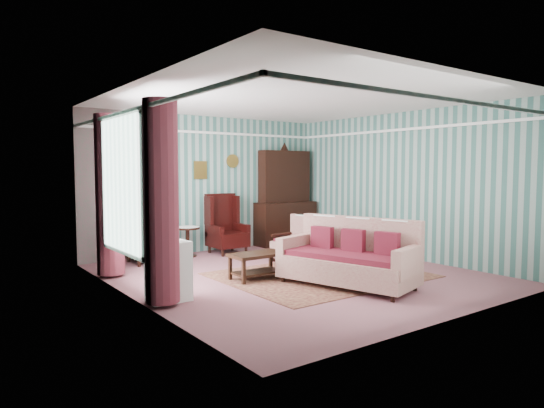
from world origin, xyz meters
TOP-DOWN VIEW (x-y plane):
  - floor at (0.00, 0.00)m, footprint 6.00×6.00m
  - room_shell at (-0.62, 0.18)m, footprint 5.53×6.02m
  - bookcase at (-1.35, 2.84)m, footprint 0.80×0.28m
  - dresser_hutch at (1.90, 2.72)m, footprint 1.50×0.56m
  - wingback_left at (-1.60, 2.45)m, footprint 0.76×0.80m
  - wingback_right at (0.15, 2.45)m, footprint 0.76×0.80m
  - seated_woman at (-1.60, 2.45)m, footprint 0.44×0.40m
  - round_side_table at (-0.70, 2.60)m, footprint 0.50×0.50m
  - nest_table at (2.47, 0.90)m, footprint 0.45×0.38m
  - plant_stand at (-2.40, -0.30)m, footprint 0.55×0.35m
  - rug at (0.30, -0.30)m, footprint 3.20×2.60m
  - sofa at (0.12, -1.11)m, footprint 1.47×2.24m
  - floral_armchair at (0.70, 0.90)m, footprint 0.86×0.80m
  - coffee_table at (-0.70, 0.07)m, footprint 0.91×0.50m
  - potted_plant_a at (-2.50, -0.38)m, footprint 0.50×0.47m
  - potted_plant_b at (-2.34, -0.16)m, footprint 0.32×0.30m
  - potted_plant_c at (-2.48, -0.23)m, footprint 0.30×0.30m

SIDE VIEW (x-z plane):
  - floor at x=0.00m, z-range 0.00..0.00m
  - rug at x=0.30m, z-range 0.00..0.01m
  - coffee_table at x=-0.70m, z-range 0.00..0.43m
  - nest_table at x=2.47m, z-range 0.00..0.54m
  - round_side_table at x=-0.70m, z-range 0.00..0.60m
  - plant_stand at x=-2.40m, z-range 0.00..0.80m
  - sofa at x=0.12m, z-range 0.00..1.02m
  - floral_armchair at x=0.70m, z-range 0.00..1.09m
  - seated_woman at x=-1.60m, z-range 0.00..1.18m
  - wingback_left at x=-1.60m, z-range 0.00..1.25m
  - wingback_right at x=0.15m, z-range 0.00..1.25m
  - potted_plant_c at x=-2.48m, z-range 0.80..1.22m
  - potted_plant_a at x=-2.50m, z-range 0.80..1.24m
  - potted_plant_b at x=-2.34m, z-range 0.80..1.27m
  - bookcase at x=-1.35m, z-range 0.00..2.24m
  - dresser_hutch at x=1.90m, z-range 0.00..2.36m
  - room_shell at x=-0.62m, z-range 0.55..3.46m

